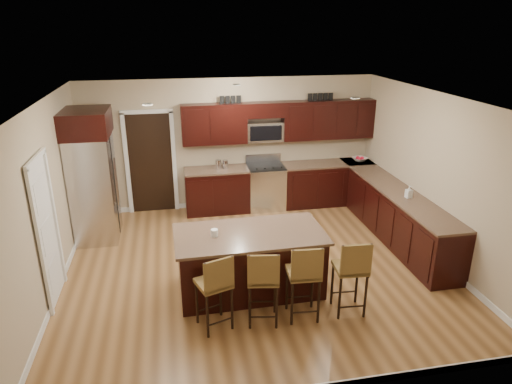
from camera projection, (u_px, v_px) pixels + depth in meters
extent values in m
plane|color=olive|center=(256.00, 267.00, 7.41)|extent=(6.00, 6.00, 0.00)
plane|color=silver|center=(256.00, 100.00, 6.46)|extent=(6.00, 6.00, 0.00)
plane|color=tan|center=(231.00, 144.00, 9.46)|extent=(6.00, 0.00, 6.00)
plane|color=tan|center=(46.00, 203.00, 6.41)|extent=(0.00, 5.50, 5.50)
plane|color=tan|center=(435.00, 177.00, 7.46)|extent=(0.00, 5.50, 5.50)
cube|color=black|center=(217.00, 191.00, 9.44)|extent=(1.30, 0.60, 0.88)
cube|color=black|center=(326.00, 184.00, 9.86)|extent=(1.94, 0.60, 0.88)
cube|color=black|center=(399.00, 218.00, 8.16)|extent=(0.60, 3.35, 0.88)
cube|color=brown|center=(216.00, 170.00, 9.28)|extent=(1.30, 0.63, 0.04)
cube|color=brown|center=(328.00, 164.00, 9.70)|extent=(1.94, 0.63, 0.04)
cube|color=brown|center=(401.00, 194.00, 8.00)|extent=(0.63, 3.35, 0.04)
cube|color=black|center=(214.00, 124.00, 9.08)|extent=(1.30, 0.33, 0.80)
cube|color=black|center=(328.00, 119.00, 9.50)|extent=(1.94, 0.33, 0.80)
cube|color=black|center=(265.00, 110.00, 9.18)|extent=(0.76, 0.33, 0.30)
cube|color=silver|center=(266.00, 187.00, 9.62)|extent=(0.76, 0.64, 0.90)
cube|color=black|center=(266.00, 167.00, 9.46)|extent=(0.76, 0.60, 0.03)
cube|color=black|center=(269.00, 192.00, 9.35)|extent=(0.65, 0.01, 0.45)
cube|color=silver|center=(263.00, 158.00, 9.67)|extent=(0.76, 0.05, 0.18)
cube|color=silver|center=(264.00, 131.00, 9.35)|extent=(0.76, 0.31, 0.40)
cube|color=black|center=(151.00, 163.00, 9.27)|extent=(0.85, 0.03, 2.06)
cube|color=white|center=(47.00, 233.00, 6.25)|extent=(0.03, 0.80, 2.04)
cube|color=black|center=(250.00, 263.00, 6.65)|extent=(2.05, 1.05, 0.88)
cube|color=brown|center=(250.00, 234.00, 6.49)|extent=(2.15, 1.15, 0.04)
cube|color=black|center=(250.00, 286.00, 6.79)|extent=(1.97, 0.97, 0.09)
cube|color=brown|center=(213.00, 283.00, 5.75)|extent=(0.50, 0.50, 0.06)
cube|color=brown|center=(219.00, 275.00, 5.54)|extent=(0.39, 0.16, 0.43)
cylinder|color=black|center=(202.00, 315.00, 5.69)|extent=(0.03, 0.03, 0.61)
cylinder|color=black|center=(229.00, 312.00, 5.75)|extent=(0.03, 0.03, 0.61)
cylinder|color=black|center=(200.00, 300.00, 6.00)|extent=(0.03, 0.03, 0.61)
cylinder|color=black|center=(226.00, 297.00, 6.06)|extent=(0.03, 0.03, 0.61)
cube|color=brown|center=(263.00, 278.00, 5.87)|extent=(0.46, 0.46, 0.06)
cube|color=brown|center=(264.00, 271.00, 5.62)|extent=(0.40, 0.10, 0.43)
cylinder|color=black|center=(252.00, 309.00, 5.80)|extent=(0.03, 0.03, 0.62)
cylinder|color=black|center=(279.00, 306.00, 5.86)|extent=(0.03, 0.03, 0.62)
cylinder|color=black|center=(248.00, 294.00, 6.11)|extent=(0.03, 0.03, 0.62)
cylinder|color=black|center=(273.00, 292.00, 6.17)|extent=(0.03, 0.03, 0.62)
cube|color=brown|center=(303.00, 273.00, 5.95)|extent=(0.44, 0.44, 0.06)
cube|color=brown|center=(307.00, 265.00, 5.71)|extent=(0.41, 0.07, 0.44)
cylinder|color=black|center=(293.00, 304.00, 5.88)|extent=(0.04, 0.04, 0.64)
cylinder|color=black|center=(319.00, 301.00, 5.95)|extent=(0.04, 0.04, 0.64)
cylinder|color=black|center=(286.00, 290.00, 6.21)|extent=(0.04, 0.04, 0.64)
cylinder|color=black|center=(311.00, 287.00, 6.27)|extent=(0.04, 0.04, 0.64)
cube|color=silver|center=(94.00, 188.00, 8.13)|extent=(0.72, 0.95, 1.91)
cube|color=black|center=(115.00, 187.00, 8.19)|extent=(0.01, 0.02, 1.81)
cylinder|color=silver|center=(116.00, 183.00, 8.09)|extent=(0.02, 0.02, 0.85)
cylinder|color=silver|center=(117.00, 180.00, 8.24)|extent=(0.02, 0.02, 0.85)
cube|color=black|center=(86.00, 123.00, 7.71)|extent=(0.78, 1.01, 0.44)
cube|color=olive|center=(263.00, 227.00, 8.84)|extent=(1.17, 1.00, 0.01)
imported|color=silver|center=(360.00, 159.00, 9.81)|extent=(0.40, 0.40, 0.08)
imported|color=#B2B2B2|center=(409.00, 192.00, 7.74)|extent=(0.11, 0.11, 0.21)
cylinder|color=silver|center=(218.00, 164.00, 9.25)|extent=(0.12, 0.12, 0.19)
cylinder|color=silver|center=(225.00, 164.00, 9.28)|extent=(0.11, 0.11, 0.18)
cylinder|color=white|center=(214.00, 233.00, 6.38)|extent=(0.10, 0.10, 0.10)
cube|color=brown|center=(350.00, 268.00, 6.07)|extent=(0.44, 0.44, 0.06)
cube|color=brown|center=(356.00, 260.00, 5.82)|extent=(0.41, 0.07, 0.44)
cylinder|color=black|center=(341.00, 299.00, 6.00)|extent=(0.04, 0.04, 0.64)
cylinder|color=black|center=(366.00, 296.00, 6.06)|extent=(0.04, 0.04, 0.64)
cylinder|color=black|center=(332.00, 285.00, 6.32)|extent=(0.04, 0.04, 0.64)
cylinder|color=black|center=(356.00, 282.00, 6.38)|extent=(0.04, 0.04, 0.64)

